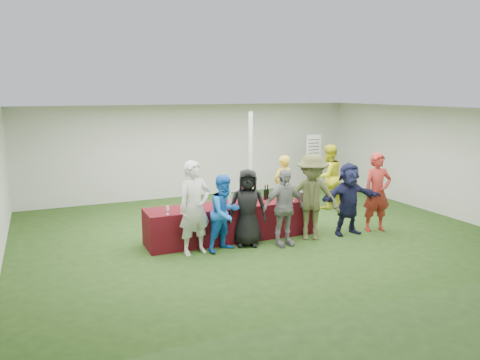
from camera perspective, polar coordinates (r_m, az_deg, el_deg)
name	(u,v)px	position (r m, az deg, el deg)	size (l,w,h in m)	color
ground	(252,231)	(10.48, 1.50, -6.27)	(60.00, 60.00, 0.00)	#284719
tent	(250,163)	(11.45, 1.28, 2.13)	(10.00, 10.00, 10.00)	white
serving_table	(231,222)	(9.87, -1.07, -5.08)	(3.60, 0.80, 0.75)	#591119
wine_bottles	(255,195)	(10.12, 1.87, -1.79)	(0.68, 0.14, 0.32)	black
wine_glasses	(214,204)	(9.35, -3.15, -2.92)	(2.84, 0.14, 0.16)	silver
water_bottle	(230,199)	(9.82, -1.23, -2.27)	(0.07, 0.07, 0.23)	silver
bar_towel	(297,196)	(10.52, 7.01, -1.98)	(0.25, 0.18, 0.03)	white
dump_bucket	(302,196)	(10.25, 7.55, -1.89)	(0.21, 0.21, 0.18)	slate
wine_list_sign	(314,151)	(14.18, 8.96, 3.53)	(0.50, 0.03, 1.80)	slate
staff_pourer	(283,187)	(11.46, 5.22, -0.83)	(0.56, 0.37, 1.55)	gold
staff_back	(328,177)	(12.57, 10.70, 0.41)	(0.83, 0.64, 1.70)	yellow
customer_0	(195,208)	(8.90, -5.54, -3.40)	(0.66, 0.43, 1.80)	silver
customer_1	(225,213)	(9.06, -1.84, -4.05)	(0.73, 0.57, 1.51)	blue
customer_2	(247,208)	(9.36, 0.92, -3.39)	(0.76, 0.50, 1.56)	black
customer_3	(284,207)	(9.40, 5.34, -3.35)	(0.92, 0.38, 1.57)	gray
customer_4	(312,197)	(9.84, 8.73, -2.07)	(1.17, 0.67, 1.81)	#4A4D29
customer_5	(349,199)	(10.36, 13.09, -2.24)	(1.46, 0.47, 1.57)	#181B3C
customer_6	(377,192)	(10.76, 16.38, -1.44)	(0.64, 0.42, 1.75)	maroon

